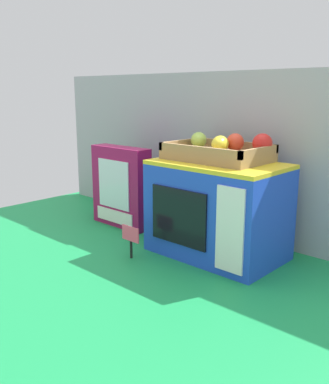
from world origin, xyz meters
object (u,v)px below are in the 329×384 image
(cookie_set_box, at_px, (121,187))
(toy_microwave, at_px, (217,209))
(price_sign, at_px, (131,237))
(food_groups_crate, at_px, (220,151))

(cookie_set_box, bearing_deg, toy_microwave, 0.24)
(toy_microwave, relative_size, price_sign, 3.90)
(toy_microwave, distance_m, food_groups_crate, 0.18)
(cookie_set_box, bearing_deg, price_sign, -36.66)
(food_groups_crate, xyz_separation_m, price_sign, (-0.15, -0.24, -0.25))
(food_groups_crate, distance_m, price_sign, 0.38)
(toy_microwave, distance_m, cookie_set_box, 0.44)
(food_groups_crate, height_order, price_sign, food_groups_crate)
(toy_microwave, xyz_separation_m, price_sign, (-0.17, -0.20, -0.08))
(food_groups_crate, bearing_deg, toy_microwave, -59.39)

